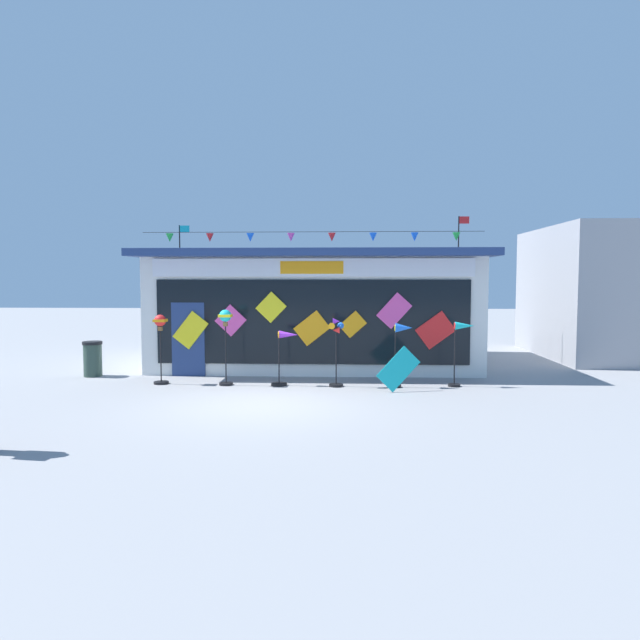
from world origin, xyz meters
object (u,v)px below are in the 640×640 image
wind_spinner_right (401,341)px  wind_spinner_far_right (462,340)px  wind_spinner_left (225,328)px  wind_spinner_center_left (285,352)px  wind_spinner_far_left (160,335)px  kite_shop_building (317,307)px  trash_bin (93,359)px  display_kite_on_ground (398,369)px  wind_spinner_center_right (336,344)px

wind_spinner_right → wind_spinner_far_right: wind_spinner_far_right is taller
wind_spinner_left → wind_spinner_center_left: size_ratio=1.38×
wind_spinner_center_left → wind_spinner_far_left: bearing=178.4°
kite_shop_building → wind_spinner_right: bearing=-62.3°
wind_spinner_far_left → wind_spinner_far_right: wind_spinner_far_left is taller
trash_bin → display_kite_on_ground: bearing=-12.2°
wind_spinner_right → wind_spinner_center_right: bearing=179.8°
wind_spinner_left → wind_spinner_far_right: (5.80, 0.08, -0.27)m
wind_spinner_far_right → display_kite_on_ground: (-1.59, -0.69, -0.62)m
kite_shop_building → wind_spinner_far_left: 5.58m
kite_shop_building → wind_spinner_right: (2.26, -4.31, -0.59)m
kite_shop_building → wind_spinner_center_left: kite_shop_building is taller
wind_spinner_center_right → display_kite_on_ground: (1.47, -0.53, -0.51)m
wind_spinner_far_left → wind_spinner_center_right: 4.41m
wind_spinner_far_left → wind_spinner_right: bearing=-1.8°
kite_shop_building → wind_spinner_left: 4.71m
wind_spinner_far_left → wind_spinner_center_left: 3.16m
wind_spinner_left → wind_spinner_center_right: 2.76m
kite_shop_building → display_kite_on_ground: size_ratio=9.76×
wind_spinner_left → wind_spinner_far_right: size_ratio=1.18×
wind_spinner_left → wind_spinner_right: wind_spinner_left is taller
wind_spinner_left → wind_spinner_center_right: (2.74, -0.08, -0.37)m
wind_spinner_center_right → display_kite_on_ground: wind_spinner_center_right is taller
wind_spinner_far_right → wind_spinner_far_left: bearing=179.9°
wind_spinner_center_right → trash_bin: size_ratio=1.77×
wind_spinner_center_right → trash_bin: bearing=169.6°
wind_spinner_far_right → wind_spinner_right: bearing=-173.4°
wind_spinner_far_left → trash_bin: size_ratio=1.84×
wind_spinner_far_left → wind_spinner_far_right: (7.46, -0.02, -0.09)m
wind_spinner_center_left → wind_spinner_center_right: size_ratio=0.81×
wind_spinner_left → wind_spinner_right: size_ratio=1.20×
wind_spinner_left → kite_shop_building: bearing=64.0°
wind_spinner_far_left → wind_spinner_right: 5.99m
wind_spinner_center_right → trash_bin: (-6.61, 1.22, -0.56)m
wind_spinner_center_right → wind_spinner_right: 1.58m
wind_spinner_center_right → display_kite_on_ground: bearing=-19.8°
wind_spinner_left → trash_bin: (-3.88, 1.13, -0.93)m
wind_spinner_left → display_kite_on_ground: 4.34m
trash_bin → kite_shop_building: bearing=27.5°
kite_shop_building → trash_bin: bearing=-152.5°
kite_shop_building → wind_spinner_center_right: bearing=-81.1°
display_kite_on_ground → trash_bin: bearing=167.8°
wind_spinner_far_left → wind_spinner_center_left: bearing=-1.6°
wind_spinner_far_left → wind_spinner_left: wind_spinner_left is taller
wind_spinner_center_left → display_kite_on_ground: 2.82m
wind_spinner_right → wind_spinner_far_right: bearing=6.6°
wind_spinner_far_left → trash_bin: bearing=154.9°
kite_shop_building → wind_spinner_far_right: (3.74, -4.14, -0.58)m
kite_shop_building → trash_bin: (-5.94, -3.09, -1.25)m
kite_shop_building → wind_spinner_far_left: size_ratio=5.58×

